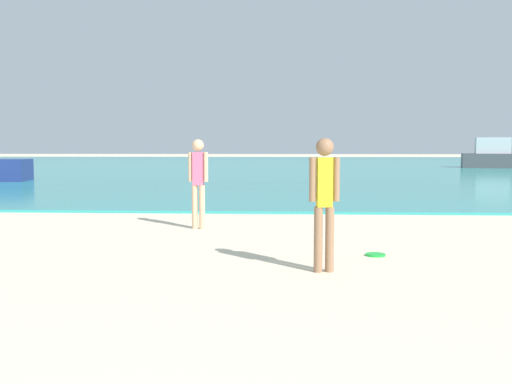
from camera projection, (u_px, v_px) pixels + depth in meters
The scene contains 5 objects.
water at pixel (274, 165), 42.01m from camera, with size 160.00×60.00×0.06m, color teal.
person_standing at pixel (324, 196), 6.50m from camera, with size 0.36×0.21×1.56m.
frisbee at pixel (375, 255), 7.54m from camera, with size 0.27×0.27×0.03m, color green.
person_distant at pixel (198, 178), 9.91m from camera, with size 0.36×0.21×1.58m.
boat_far at pixel (506, 157), 35.92m from camera, with size 5.98×3.11×1.94m.
Camera 1 is at (0.77, -0.17, 1.47)m, focal length 39.55 mm.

